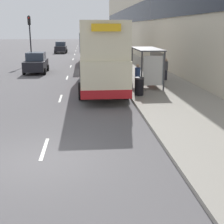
{
  "coord_description": "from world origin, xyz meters",
  "views": [
    {
      "loc": [
        1.39,
        -8.99,
        3.93
      ],
      "look_at": [
        4.07,
        20.89,
        -4.17
      ],
      "focal_mm": 50.0,
      "sensor_mm": 36.0,
      "label": 1
    }
  ],
  "objects_px": {
    "car_0": "(36,63)",
    "car_1": "(61,47)",
    "litter_bin": "(139,86)",
    "double_decker_bus_near": "(100,54)",
    "traffic_light_far_kerb": "(30,32)",
    "bus_shelter": "(150,60)",
    "pedestrian_2": "(149,68)",
    "pedestrian_1": "(166,69)",
    "pedestrian_at_shelter": "(138,77)",
    "double_decker_bus_ahead": "(93,43)"
  },
  "relations": [
    {
      "from": "pedestrian_2",
      "to": "traffic_light_far_kerb",
      "type": "xyz_separation_m",
      "value": [
        -10.74,
        12.23,
        2.55
      ]
    },
    {
      "from": "pedestrian_2",
      "to": "litter_bin",
      "type": "bearing_deg",
      "value": -107.0
    },
    {
      "from": "double_decker_bus_near",
      "to": "pedestrian_2",
      "type": "distance_m",
      "value": 4.87
    },
    {
      "from": "traffic_light_far_kerb",
      "to": "pedestrian_at_shelter",
      "type": "bearing_deg",
      "value": -61.92
    },
    {
      "from": "traffic_light_far_kerb",
      "to": "car_1",
      "type": "bearing_deg",
      "value": 82.7
    },
    {
      "from": "pedestrian_1",
      "to": "litter_bin",
      "type": "height_order",
      "value": "pedestrian_1"
    },
    {
      "from": "pedestrian_1",
      "to": "car_1",
      "type": "bearing_deg",
      "value": 108.44
    },
    {
      "from": "traffic_light_far_kerb",
      "to": "pedestrian_1",
      "type": "bearing_deg",
      "value": -47.15
    },
    {
      "from": "car_0",
      "to": "pedestrian_at_shelter",
      "type": "height_order",
      "value": "pedestrian_at_shelter"
    },
    {
      "from": "double_decker_bus_near",
      "to": "pedestrian_1",
      "type": "xyz_separation_m",
      "value": [
        5.01,
        2.07,
        -1.34
      ]
    },
    {
      "from": "car_1",
      "to": "pedestrian_at_shelter",
      "type": "bearing_deg",
      "value": 101.71
    },
    {
      "from": "car_1",
      "to": "pedestrian_1",
      "type": "bearing_deg",
      "value": 108.44
    },
    {
      "from": "litter_bin",
      "to": "car_0",
      "type": "bearing_deg",
      "value": 123.79
    },
    {
      "from": "pedestrian_at_shelter",
      "to": "pedestrian_2",
      "type": "bearing_deg",
      "value": 70.16
    },
    {
      "from": "bus_shelter",
      "to": "car_1",
      "type": "relative_size",
      "value": 1.08
    },
    {
      "from": "car_1",
      "to": "litter_bin",
      "type": "height_order",
      "value": "car_1"
    },
    {
      "from": "double_decker_bus_ahead",
      "to": "car_1",
      "type": "bearing_deg",
      "value": 106.51
    },
    {
      "from": "car_0",
      "to": "car_1",
      "type": "distance_m",
      "value": 23.45
    },
    {
      "from": "double_decker_bus_near",
      "to": "pedestrian_1",
      "type": "relative_size",
      "value": 7.19
    },
    {
      "from": "car_0",
      "to": "pedestrian_1",
      "type": "xyz_separation_m",
      "value": [
        10.39,
        -5.86,
        0.06
      ]
    },
    {
      "from": "pedestrian_at_shelter",
      "to": "pedestrian_2",
      "type": "distance_m",
      "value": 5.01
    },
    {
      "from": "double_decker_bus_ahead",
      "to": "car_1",
      "type": "xyz_separation_m",
      "value": [
        -4.73,
        15.96,
        -1.41
      ]
    },
    {
      "from": "pedestrian_2",
      "to": "traffic_light_far_kerb",
      "type": "bearing_deg",
      "value": 131.3
    },
    {
      "from": "traffic_light_far_kerb",
      "to": "double_decker_bus_ahead",
      "type": "bearing_deg",
      "value": 4.43
    },
    {
      "from": "car_0",
      "to": "litter_bin",
      "type": "xyz_separation_m",
      "value": [
        7.45,
        -11.14,
        -0.22
      ]
    },
    {
      "from": "pedestrian_at_shelter",
      "to": "litter_bin",
      "type": "xyz_separation_m",
      "value": [
        -0.09,
        -1.14,
        -0.33
      ]
    },
    {
      "from": "traffic_light_far_kerb",
      "to": "car_0",
      "type": "bearing_deg",
      "value": -77.84
    },
    {
      "from": "bus_shelter",
      "to": "double_decker_bus_ahead",
      "type": "bearing_deg",
      "value": 101.93
    },
    {
      "from": "double_decker_bus_near",
      "to": "pedestrian_at_shelter",
      "type": "relative_size",
      "value": 6.75
    },
    {
      "from": "bus_shelter",
      "to": "double_decker_bus_ahead",
      "type": "relative_size",
      "value": 0.41
    },
    {
      "from": "car_1",
      "to": "pedestrian_1",
      "type": "relative_size",
      "value": 2.45
    },
    {
      "from": "car_1",
      "to": "pedestrian_2",
      "type": "relative_size",
      "value": 2.42
    },
    {
      "from": "litter_bin",
      "to": "car_1",
      "type": "bearing_deg",
      "value": 101.19
    },
    {
      "from": "pedestrian_2",
      "to": "litter_bin",
      "type": "height_order",
      "value": "pedestrian_2"
    },
    {
      "from": "double_decker_bus_near",
      "to": "litter_bin",
      "type": "height_order",
      "value": "double_decker_bus_near"
    },
    {
      "from": "car_1",
      "to": "pedestrian_1",
      "type": "xyz_separation_m",
      "value": [
        9.77,
        -29.3,
        0.07
      ]
    },
    {
      "from": "double_decker_bus_near",
      "to": "traffic_light_far_kerb",
      "type": "relative_size",
      "value": 2.17
    },
    {
      "from": "pedestrian_at_shelter",
      "to": "pedestrian_1",
      "type": "bearing_deg",
      "value": 55.49
    },
    {
      "from": "bus_shelter",
      "to": "double_decker_bus_near",
      "type": "xyz_separation_m",
      "value": [
        -3.3,
        0.35,
        0.41
      ]
    },
    {
      "from": "bus_shelter",
      "to": "pedestrian_at_shelter",
      "type": "height_order",
      "value": "bus_shelter"
    },
    {
      "from": "double_decker_bus_ahead",
      "to": "car_0",
      "type": "relative_size",
      "value": 2.49
    },
    {
      "from": "car_1",
      "to": "traffic_light_far_kerb",
      "type": "xyz_separation_m",
      "value": [
        -2.11,
        -16.49,
        2.64
      ]
    },
    {
      "from": "car_1",
      "to": "traffic_light_far_kerb",
      "type": "distance_m",
      "value": 16.83
    },
    {
      "from": "pedestrian_2",
      "to": "litter_bin",
      "type": "relative_size",
      "value": 1.53
    },
    {
      "from": "bus_shelter",
      "to": "car_0",
      "type": "distance_m",
      "value": 12.03
    },
    {
      "from": "double_decker_bus_near",
      "to": "pedestrian_2",
      "type": "relative_size",
      "value": 7.1
    },
    {
      "from": "double_decker_bus_near",
      "to": "car_1",
      "type": "height_order",
      "value": "double_decker_bus_near"
    },
    {
      "from": "car_0",
      "to": "pedestrian_at_shelter",
      "type": "bearing_deg",
      "value": 127.04
    },
    {
      "from": "car_0",
      "to": "pedestrian_2",
      "type": "xyz_separation_m",
      "value": [
        9.24,
        -5.28,
        0.07
      ]
    },
    {
      "from": "car_1",
      "to": "litter_bin",
      "type": "relative_size",
      "value": 3.69
    }
  ]
}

